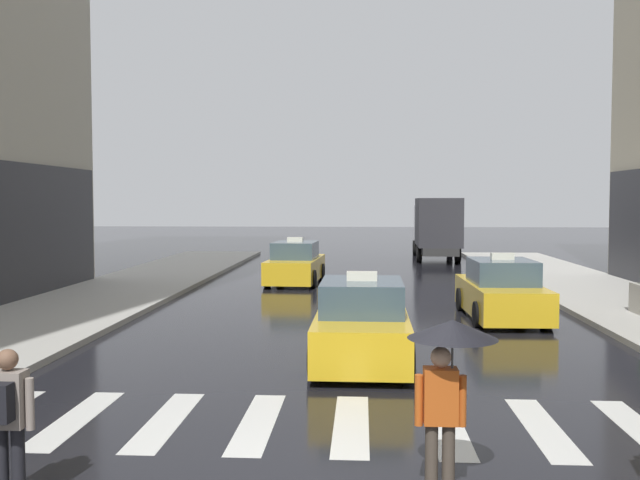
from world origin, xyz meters
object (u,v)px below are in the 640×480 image
(taxi_second, at_px, (501,292))
(pedestrian_with_backpack, at_px, (7,414))
(taxi_lead, at_px, (362,325))
(box_truck, at_px, (436,226))
(taxi_third, at_px, (295,265))
(pedestrian_with_umbrella, at_px, (448,359))

(taxi_second, distance_m, pedestrian_with_backpack, 14.26)
(taxi_lead, distance_m, box_truck, 24.62)
(taxi_third, height_order, pedestrian_with_backpack, taxi_third)
(taxi_third, distance_m, pedestrian_with_backpack, 20.00)
(taxi_lead, relative_size, pedestrian_with_umbrella, 2.35)
(taxi_second, xyz_separation_m, box_truck, (0.24, 19.04, 1.13))
(taxi_lead, xyz_separation_m, box_truck, (4.02, 24.26, 1.13))
(taxi_second, bearing_deg, pedestrian_with_backpack, -121.67)
(taxi_third, xyz_separation_m, box_truck, (6.61, 11.20, 1.13))
(pedestrian_with_backpack, bearing_deg, box_truck, 76.07)
(taxi_lead, distance_m, taxi_third, 13.32)
(taxi_lead, xyz_separation_m, pedestrian_with_umbrella, (0.92, -6.48, 0.79))
(taxi_second, xyz_separation_m, taxi_third, (-6.37, 7.84, 0.00))
(taxi_third, relative_size, pedestrian_with_backpack, 2.81)
(taxi_lead, xyz_separation_m, taxi_second, (3.78, 5.23, 0.00))
(taxi_lead, relative_size, pedestrian_with_backpack, 2.76)
(taxi_third, relative_size, box_truck, 0.61)
(taxi_lead, height_order, pedestrian_with_umbrella, pedestrian_with_umbrella)
(taxi_second, xyz_separation_m, pedestrian_with_backpack, (-7.49, -12.14, 0.25))
(pedestrian_with_backpack, bearing_deg, pedestrian_with_umbrella, 5.26)
(taxi_lead, distance_m, pedestrian_with_backpack, 7.85)
(taxi_third, xyz_separation_m, pedestrian_with_backpack, (-1.12, -19.97, 0.25))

